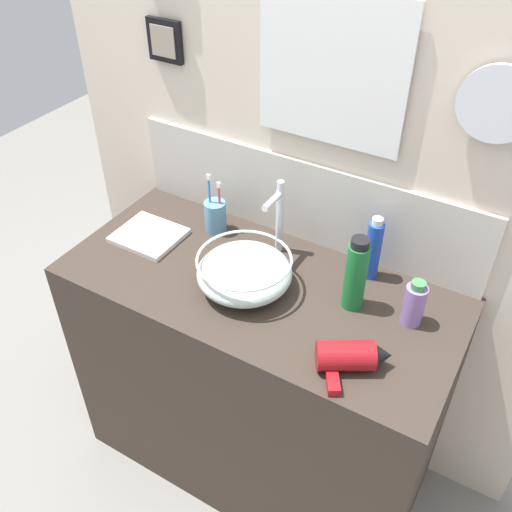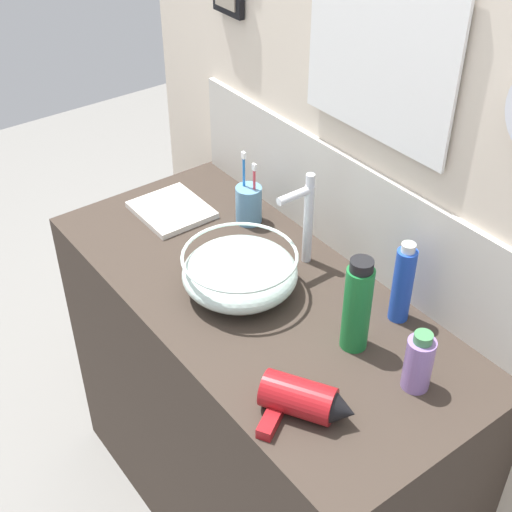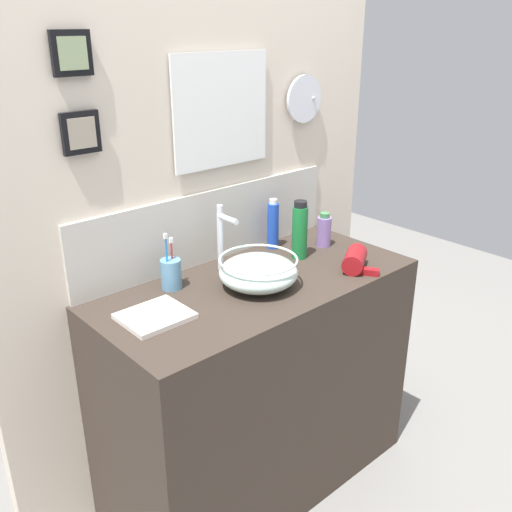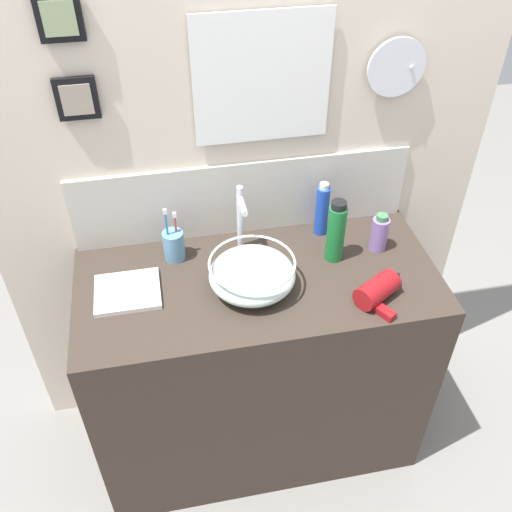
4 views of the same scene
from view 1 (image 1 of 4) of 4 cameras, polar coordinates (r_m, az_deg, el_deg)
The scene contains 11 objects.
ground_plane at distance 2.34m, azimuth 0.18°, elevation -19.09°, with size 6.00×6.00×0.00m, color gray.
vanity_counter at distance 1.98m, azimuth 0.21°, elevation -12.32°, with size 1.18×0.54×0.88m, color #382D26.
back_panel at distance 1.69m, azimuth 5.57°, elevation 12.20°, with size 1.70×0.10×2.47m.
glass_bowl_sink at distance 1.61m, azimuth -1.17°, elevation -1.61°, with size 0.27×0.27×0.11m.
faucet at distance 1.70m, azimuth 2.23°, elevation 4.21°, with size 0.02×0.11×0.25m.
hair_drier at distance 1.44m, azimuth 9.50°, elevation -9.93°, with size 0.19×0.19×0.08m.
toothbrush_cup at distance 1.84m, azimuth -4.09°, elevation 4.03°, with size 0.07×0.07×0.20m.
soap_dispenser at distance 1.55m, azimuth 9.94°, elevation -1.82°, with size 0.06×0.06×0.23m.
spray_bottle at distance 1.66m, azimuth 11.63°, elevation 0.67°, with size 0.05×0.05×0.20m.
lotion_bottle at distance 1.56m, azimuth 15.52°, elevation -4.63°, with size 0.06×0.06×0.14m.
hand_towel at distance 1.86m, azimuth -10.66°, elevation 2.04°, with size 0.20×0.18×0.02m, color silver.
Camera 1 is at (0.62, -1.07, 1.99)m, focal length 40.00 mm.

